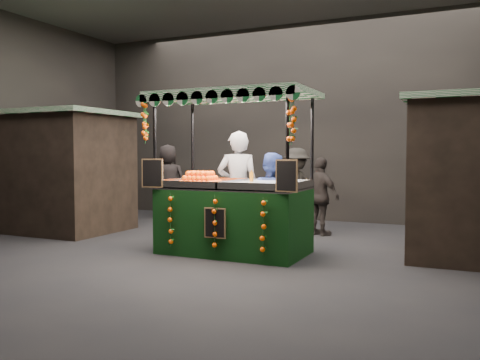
% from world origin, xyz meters
% --- Properties ---
extents(ground, '(12.00, 12.00, 0.00)m').
position_xyz_m(ground, '(0.00, 0.00, 0.00)').
color(ground, black).
rests_on(ground, ground).
extents(market_hall, '(12.10, 10.10, 5.05)m').
position_xyz_m(market_hall, '(0.00, 0.00, 3.38)').
color(market_hall, black).
rests_on(market_hall, ground).
extents(neighbour_stall_left, '(3.00, 2.20, 2.60)m').
position_xyz_m(neighbour_stall_left, '(-4.40, 1.00, 1.31)').
color(neighbour_stall_left, black).
rests_on(neighbour_stall_left, ground).
extents(juice_stall, '(2.80, 1.65, 2.71)m').
position_xyz_m(juice_stall, '(0.26, 0.25, 0.84)').
color(juice_stall, black).
rests_on(juice_stall, ground).
extents(vendor_grey, '(0.90, 0.76, 2.10)m').
position_xyz_m(vendor_grey, '(-0.05, 1.07, 1.05)').
color(vendor_grey, slate).
rests_on(vendor_grey, ground).
extents(vendor_blue, '(0.87, 0.71, 1.71)m').
position_xyz_m(vendor_blue, '(0.61, 1.07, 0.85)').
color(vendor_blue, navy).
rests_on(vendor_blue, ground).
extents(shopper_0, '(0.67, 0.53, 1.60)m').
position_xyz_m(shopper_0, '(-4.50, 2.85, 0.80)').
color(shopper_0, '#2D2624').
rests_on(shopper_0, ground).
extents(shopper_2, '(1.02, 0.79, 1.62)m').
position_xyz_m(shopper_2, '(1.07, 2.71, 0.81)').
color(shopper_2, black).
rests_on(shopper_2, ground).
extents(shopper_3, '(1.29, 1.33, 1.82)m').
position_xyz_m(shopper_3, '(0.16, 3.87, 0.91)').
color(shopper_3, '#292521').
rests_on(shopper_3, ground).
extents(shopper_4, '(1.11, 0.93, 1.93)m').
position_xyz_m(shopper_4, '(-3.36, 3.81, 0.96)').
color(shopper_4, black).
rests_on(shopper_4, ground).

